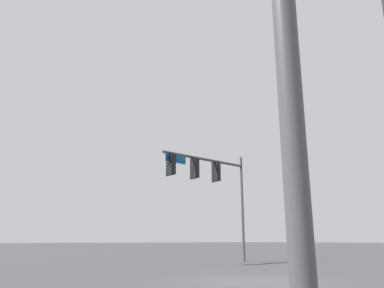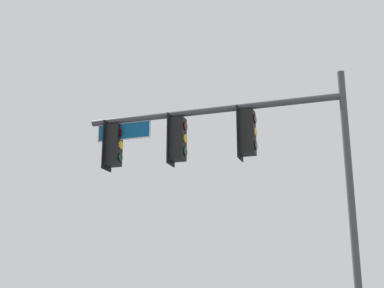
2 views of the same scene
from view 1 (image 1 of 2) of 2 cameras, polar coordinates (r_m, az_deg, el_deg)
name	(u,v)px [view 1 (image 1 of 2)]	position (r m, az deg, el deg)	size (l,w,h in m)	color
ground_plane	(251,282)	(13.21, 9.05, -19.99)	(400.00, 400.00, 0.00)	#38383A
signal_pole_near	(207,175)	(22.81, 2.34, -4.80)	(6.54, 0.85, 6.71)	#47474C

